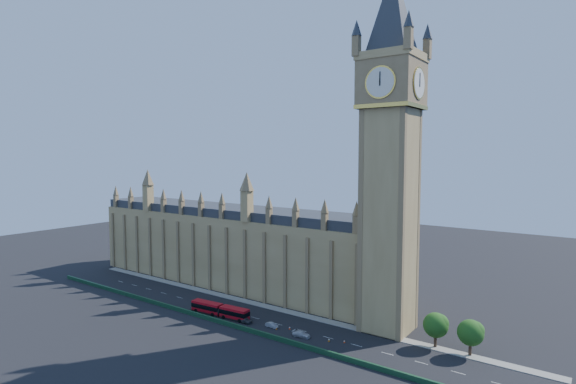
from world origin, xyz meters
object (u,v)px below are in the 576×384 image
Objects in this scene: car_white at (301,334)px; car_grey at (244,320)px; red_bus at (220,310)px; car_silver at (272,325)px.

car_grey is at bearing 87.32° from car_white.
car_white is at bearing -86.10° from car_grey.
car_grey reaches higher than car_white.
car_grey is 18.40m from car_white.
red_bus is 4.08× the size of car_grey.
car_grey is (9.23, 0.10, -0.92)m from red_bus.
red_bus is 5.09× the size of car_silver.
car_white is (27.60, 1.07, -1.04)m from red_bus.
car_grey is 1.00× the size of car_white.
car_silver is (17.53, 1.81, -1.11)m from red_bus.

